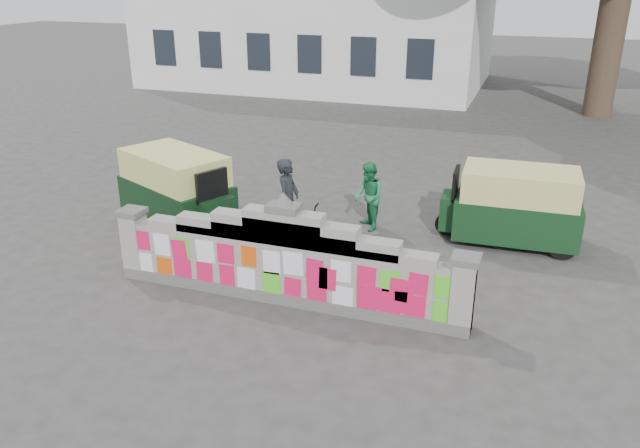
% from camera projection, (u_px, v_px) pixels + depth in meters
% --- Properties ---
extents(ground, '(100.00, 100.00, 0.00)m').
position_uv_depth(ground, '(286.00, 300.00, 10.96)').
color(ground, '#383533').
rests_on(ground, ground).
extents(parapet_wall, '(6.48, 0.44, 2.01)m').
position_uv_depth(parapet_wall, '(285.00, 262.00, 10.67)').
color(parapet_wall, '#4C4C49').
rests_on(parapet_wall, ground).
extents(cyclist_bike, '(1.98, 0.75, 1.03)m').
position_uv_depth(cyclist_bike, '(289.00, 229.00, 12.63)').
color(cyclist_bike, black).
rests_on(cyclist_bike, ground).
extents(cyclist_rider, '(0.44, 0.65, 1.74)m').
position_uv_depth(cyclist_rider, '(288.00, 213.00, 12.50)').
color(cyclist_rider, black).
rests_on(cyclist_rider, ground).
extents(pedestrian, '(0.89, 0.94, 1.52)m').
position_uv_depth(pedestrian, '(368.00, 197.00, 13.69)').
color(pedestrian, '#227D4C').
rests_on(pedestrian, ground).
extents(rickshaw_left, '(3.13, 2.39, 1.69)m').
position_uv_depth(rickshaw_left, '(178.00, 189.00, 13.83)').
color(rickshaw_left, black).
rests_on(rickshaw_left, ground).
extents(rickshaw_right, '(2.94, 1.44, 1.62)m').
position_uv_depth(rickshaw_right, '(514.00, 205.00, 12.98)').
color(rickshaw_right, '#113317').
rests_on(rickshaw_right, ground).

